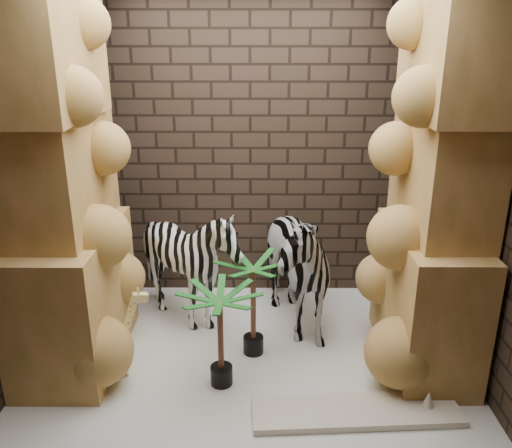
{
  "coord_description": "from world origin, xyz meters",
  "views": [
    {
      "loc": [
        0.08,
        -3.75,
        2.52
      ],
      "look_at": [
        0.06,
        0.15,
        1.12
      ],
      "focal_mm": 36.78,
      "sensor_mm": 36.0,
      "label": 1
    }
  ],
  "objects_px": {
    "giraffe_toy": "(110,336)",
    "palm_back": "(221,338)",
    "zebra_right": "(285,252)",
    "surfboard": "(356,412)",
    "palm_front": "(253,307)",
    "zebra_left": "(191,270)"
  },
  "relations": [
    {
      "from": "giraffe_toy",
      "to": "palm_back",
      "type": "bearing_deg",
      "value": -28.35
    },
    {
      "from": "zebra_right",
      "to": "giraffe_toy",
      "type": "relative_size",
      "value": 1.96
    },
    {
      "from": "zebra_right",
      "to": "surfboard",
      "type": "distance_m",
      "value": 1.5
    },
    {
      "from": "giraffe_toy",
      "to": "palm_front",
      "type": "relative_size",
      "value": 0.85
    },
    {
      "from": "palm_back",
      "to": "giraffe_toy",
      "type": "bearing_deg",
      "value": 174.54
    },
    {
      "from": "palm_front",
      "to": "surfboard",
      "type": "height_order",
      "value": "palm_front"
    },
    {
      "from": "palm_back",
      "to": "surfboard",
      "type": "relative_size",
      "value": 0.55
    },
    {
      "from": "zebra_left",
      "to": "giraffe_toy",
      "type": "height_order",
      "value": "zebra_left"
    },
    {
      "from": "giraffe_toy",
      "to": "surfboard",
      "type": "height_order",
      "value": "giraffe_toy"
    },
    {
      "from": "zebra_right",
      "to": "surfboard",
      "type": "height_order",
      "value": "zebra_right"
    },
    {
      "from": "palm_front",
      "to": "surfboard",
      "type": "xyz_separation_m",
      "value": [
        0.73,
        -0.77,
        -0.41
      ]
    },
    {
      "from": "zebra_left",
      "to": "surfboard",
      "type": "distance_m",
      "value": 1.89
    },
    {
      "from": "giraffe_toy",
      "to": "palm_front",
      "type": "bearing_deg",
      "value": -5.5
    },
    {
      "from": "palm_back",
      "to": "surfboard",
      "type": "xyz_separation_m",
      "value": [
        0.97,
        -0.35,
        -0.38
      ]
    },
    {
      "from": "zebra_left",
      "to": "palm_front",
      "type": "xyz_separation_m",
      "value": [
        0.57,
        -0.49,
        -0.1
      ]
    },
    {
      "from": "zebra_right",
      "to": "palm_back",
      "type": "xyz_separation_m",
      "value": [
        -0.51,
        -0.9,
        -0.32
      ]
    },
    {
      "from": "zebra_left",
      "to": "palm_back",
      "type": "bearing_deg",
      "value": -72.88
    },
    {
      "from": "zebra_left",
      "to": "palm_back",
      "type": "relative_size",
      "value": 1.47
    },
    {
      "from": "surfboard",
      "to": "palm_back",
      "type": "bearing_deg",
      "value": 156.81
    },
    {
      "from": "zebra_left",
      "to": "giraffe_toy",
      "type": "distance_m",
      "value": 1.0
    },
    {
      "from": "zebra_right",
      "to": "zebra_left",
      "type": "xyz_separation_m",
      "value": [
        -0.85,
        0.02,
        -0.19
      ]
    },
    {
      "from": "giraffe_toy",
      "to": "palm_front",
      "type": "height_order",
      "value": "palm_front"
    }
  ]
}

